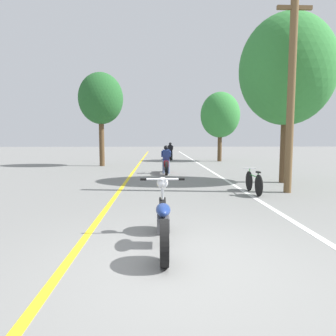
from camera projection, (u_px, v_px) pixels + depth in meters
ground_plane at (186, 262)px, 4.31m from camera, size 120.00×120.00×0.00m
lane_stripe_center at (135, 170)px, 16.83m from camera, size 0.14×48.00×0.01m
lane_stripe_edge at (209, 170)px, 16.97m from camera, size 0.14×48.00×0.01m
utility_pole at (291, 90)px, 9.52m from camera, size 1.10×0.24×6.41m
roadside_tree_right_near at (287, 70)px, 11.63m from camera, size 3.72×3.35×6.57m
roadside_tree_right_far at (220, 115)px, 22.93m from camera, size 3.02×2.71×5.30m
roadside_tree_left at (101, 99)px, 18.89m from camera, size 2.81×2.53×5.90m
motorcycle_foreground at (163, 220)px, 4.95m from camera, size 0.81×2.20×1.06m
motorcycle_rider_lead at (166, 163)px, 15.08m from camera, size 0.50×2.10×1.42m
motorcycle_rider_far at (170, 153)px, 24.67m from camera, size 0.50×2.16×1.45m
bicycle_parked at (254, 182)px, 9.65m from camera, size 0.44×1.65×0.78m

